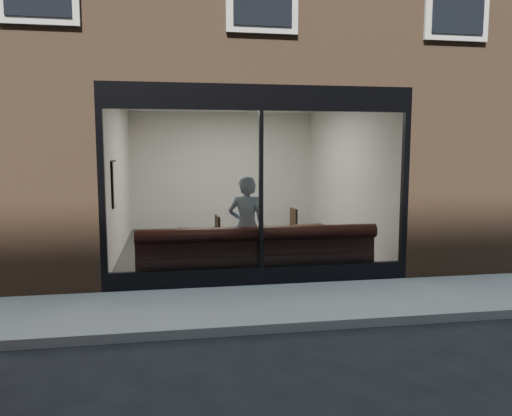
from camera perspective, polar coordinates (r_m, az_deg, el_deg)
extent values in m
plane|color=black|center=(6.32, 3.97, -13.70)|extent=(120.00, 120.00, 0.00)
cube|color=gray|center=(7.24, 2.07, -10.92)|extent=(40.00, 2.00, 0.01)
cube|color=gray|center=(6.26, 4.08, -13.34)|extent=(40.00, 0.10, 0.12)
cube|color=brown|center=(13.96, -19.37, 3.97)|extent=(2.50, 12.00, 3.20)
cube|color=brown|center=(14.70, 10.91, 4.36)|extent=(2.50, 12.00, 3.20)
cube|color=brown|center=(16.82, -4.89, 4.77)|extent=(5.00, 6.00, 3.20)
plane|color=#2D2D30|center=(11.06, -2.17, -4.58)|extent=(6.00, 6.00, 0.00)
plane|color=white|center=(10.88, -2.25, 12.01)|extent=(6.00, 6.00, 0.00)
plane|color=silver|center=(13.82, -3.83, 4.32)|extent=(5.00, 0.00, 5.00)
plane|color=silver|center=(10.82, -15.42, 3.36)|extent=(0.00, 6.00, 6.00)
plane|color=silver|center=(11.45, 10.27, 3.69)|extent=(0.00, 6.00, 6.00)
cube|color=black|center=(8.19, 0.56, -7.75)|extent=(5.00, 0.10, 0.30)
cube|color=black|center=(7.96, 0.59, 12.51)|extent=(5.00, 0.10, 0.40)
cube|color=black|center=(7.95, 0.57, 2.06)|extent=(0.06, 0.10, 2.50)
plane|color=white|center=(7.92, 0.61, 2.04)|extent=(4.80, 0.00, 4.80)
cube|color=#361613|center=(8.55, 0.08, -6.60)|extent=(4.00, 0.55, 0.45)
imported|color=#A1BDD1|center=(8.60, -1.08, -2.13)|extent=(0.72, 0.55, 1.75)
cube|color=black|center=(8.91, -7.31, -2.72)|extent=(0.86, 0.86, 0.04)
cube|color=black|center=(9.44, 6.53, -2.17)|extent=(0.66, 0.66, 0.04)
cube|color=black|center=(9.54, -5.53, -5.11)|extent=(0.49, 0.49, 0.04)
cube|color=black|center=(10.61, 3.32, -3.87)|extent=(0.43, 0.43, 0.04)
cube|color=white|center=(9.73, -15.81, 2.68)|extent=(0.02, 0.61, 0.82)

